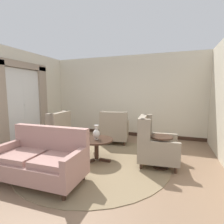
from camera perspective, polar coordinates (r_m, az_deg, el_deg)
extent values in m
plane|color=#896B51|center=(4.03, -7.75, -17.26)|extent=(8.24, 8.24, 0.00)
cube|color=beige|center=(6.43, 4.27, 5.30)|extent=(5.84, 0.08, 2.93)
cube|color=beige|center=(6.16, -28.14, 4.42)|extent=(0.08, 4.12, 2.93)
cube|color=#382319|center=(6.57, 4.03, -7.04)|extent=(5.68, 0.03, 0.12)
cylinder|color=#847051|center=(4.27, -5.83, -15.69)|extent=(3.49, 3.49, 0.01)
cube|color=silver|center=(6.15, -27.35, 2.10)|extent=(0.03, 1.25, 2.17)
cube|color=white|center=(6.14, -27.24, 2.09)|extent=(0.02, 1.33, 2.25)
cube|color=white|center=(6.14, -27.23, 2.09)|extent=(0.02, 0.04, 2.17)
cube|color=white|center=(6.14, -27.23, 2.09)|extent=(0.02, 1.25, 0.04)
cube|color=tan|center=(5.59, -33.01, 1.85)|extent=(0.10, 0.32, 2.47)
cube|color=tan|center=(6.68, -21.97, 3.13)|extent=(0.10, 0.32, 2.47)
cube|color=tan|center=(6.15, -27.63, 13.71)|extent=(0.10, 1.93, 0.20)
cylinder|color=#382319|center=(4.11, -5.19, -9.19)|extent=(0.79, 0.79, 0.03)
cylinder|color=#382319|center=(4.18, -5.16, -12.32)|extent=(0.10, 0.10, 0.44)
cube|color=#382319|center=(4.17, -2.37, -15.80)|extent=(0.28, 0.08, 0.07)
cube|color=#382319|center=(4.47, -5.57, -14.24)|extent=(0.21, 0.27, 0.07)
cube|color=#382319|center=(4.13, -7.45, -16.09)|extent=(0.16, 0.28, 0.07)
cylinder|color=beige|center=(4.09, -5.22, -8.85)|extent=(0.09, 0.09, 0.02)
ellipsoid|color=beige|center=(4.06, -5.24, -7.25)|extent=(0.16, 0.16, 0.21)
cylinder|color=beige|center=(4.02, -5.26, -5.11)|extent=(0.07, 0.07, 0.10)
torus|color=beige|center=(4.01, -5.27, -4.42)|extent=(0.12, 0.12, 0.02)
cube|color=tan|center=(3.49, -22.96, -16.64)|extent=(1.64, 0.84, 0.28)
cube|color=tan|center=(3.59, -19.79, -8.77)|extent=(1.62, 0.18, 0.55)
cube|color=tan|center=(3.63, -27.88, -12.74)|extent=(0.66, 0.62, 0.10)
cube|color=tan|center=(3.18, -18.61, -15.09)|extent=(0.66, 0.62, 0.10)
cube|color=tan|center=(3.89, -32.19, -10.67)|extent=(0.13, 0.70, 0.23)
cube|color=tan|center=(2.94, -12.32, -15.34)|extent=(0.13, 0.70, 0.23)
cylinder|color=#382319|center=(2.97, -15.80, -25.37)|extent=(0.06, 0.06, 0.14)
cylinder|color=#382319|center=(4.24, -27.38, -15.68)|extent=(0.06, 0.06, 0.14)
cylinder|color=#382319|center=(3.45, -9.48, -20.38)|extent=(0.06, 0.06, 0.14)
cube|color=gray|center=(5.57, 0.97, -7.16)|extent=(0.96, 0.97, 0.30)
cube|color=gray|center=(5.14, 0.40, -3.28)|extent=(0.84, 0.29, 0.59)
cube|color=gray|center=(5.17, 4.55, -2.44)|extent=(0.13, 0.21, 0.45)
cube|color=gray|center=(5.28, -3.35, -2.23)|extent=(0.13, 0.21, 0.45)
cube|color=gray|center=(5.52, 4.80, -4.49)|extent=(0.23, 0.74, 0.23)
cube|color=gray|center=(5.63, -2.63, -4.26)|extent=(0.23, 0.74, 0.23)
cylinder|color=#382319|center=(5.92, 4.69, -8.53)|extent=(0.06, 0.06, 0.14)
cylinder|color=#382319|center=(6.01, -1.74, -8.27)|extent=(0.06, 0.06, 0.14)
cylinder|color=#382319|center=(5.27, 4.06, -10.49)|extent=(0.06, 0.06, 0.14)
cylinder|color=#382319|center=(5.37, -3.17, -10.15)|extent=(0.06, 0.06, 0.14)
cube|color=gray|center=(4.07, 15.09, -12.91)|extent=(0.92, 0.88, 0.28)
cube|color=gray|center=(3.95, 10.11, -6.22)|extent=(0.20, 0.82, 0.67)
cube|color=gray|center=(3.58, 11.06, -6.30)|extent=(0.21, 0.12, 0.51)
cube|color=gray|center=(4.28, 11.76, -4.15)|extent=(0.21, 0.12, 0.51)
cube|color=gray|center=(3.66, 16.00, -11.09)|extent=(0.76, 0.16, 0.22)
cube|color=gray|center=(4.34, 15.88, -8.21)|extent=(0.76, 0.16, 0.22)
cylinder|color=#382319|center=(3.87, 20.36, -17.59)|extent=(0.06, 0.06, 0.14)
cylinder|color=#382319|center=(4.47, 19.60, -14.14)|extent=(0.06, 0.06, 0.14)
cylinder|color=#382319|center=(3.86, 9.58, -17.27)|extent=(0.06, 0.06, 0.14)
cylinder|color=#382319|center=(4.46, 10.43, -13.87)|extent=(0.06, 0.06, 0.14)
cube|color=gray|center=(5.16, -19.76, -8.70)|extent=(0.89, 0.81, 0.31)
cube|color=gray|center=(4.84, -16.58, -3.84)|extent=(0.17, 0.78, 0.64)
cube|color=gray|center=(5.16, -15.33, -2.29)|extent=(0.20, 0.11, 0.48)
cube|color=gray|center=(4.61, -19.89, -3.53)|extent=(0.20, 0.11, 0.48)
cube|color=gray|center=(5.39, -18.12, -5.06)|extent=(0.77, 0.13, 0.22)
cube|color=gray|center=(4.87, -22.78, -6.53)|extent=(0.77, 0.13, 0.22)
cylinder|color=#382319|center=(5.66, -20.63, -9.69)|extent=(0.06, 0.06, 0.14)
cylinder|color=#382319|center=(5.21, -24.88, -11.33)|extent=(0.06, 0.06, 0.14)
cylinder|color=#382319|center=(5.27, -14.49, -10.71)|extent=(0.06, 0.06, 0.14)
cylinder|color=#382319|center=(4.78, -18.50, -12.67)|extent=(0.06, 0.06, 0.14)
cylinder|color=#382319|center=(3.80, 16.16, -7.96)|extent=(0.47, 0.47, 0.03)
cylinder|color=#382319|center=(3.90, 15.98, -12.96)|extent=(0.07, 0.07, 0.67)
cylinder|color=#382319|center=(4.02, 15.82, -17.21)|extent=(0.31, 0.31, 0.04)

